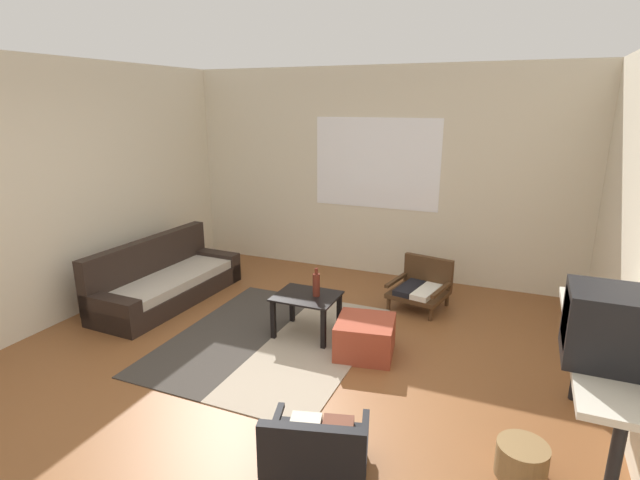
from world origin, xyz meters
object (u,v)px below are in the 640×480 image
object	(u,v)px
coffee_table	(307,303)
armchair_striped_foreground	(316,449)
glass_bottle	(316,284)
armchair_by_window	(422,285)
ottoman_orange	(365,337)
wicker_basket	(522,460)
clay_vase	(600,307)
crt_television	(614,327)
couch	(165,282)
console_shelf	(599,355)

from	to	relation	value
coffee_table	armchair_striped_foreground	bearing A→B (deg)	-64.05
armchair_striped_foreground	glass_bottle	distance (m)	2.00
armchair_by_window	ottoman_orange	bearing A→B (deg)	-100.62
wicker_basket	glass_bottle	bearing A→B (deg)	146.95
coffee_table	clay_vase	distance (m)	2.58
ottoman_orange	crt_television	world-z (taller)	crt_television
glass_bottle	armchair_by_window	bearing A→B (deg)	54.63
couch	wicker_basket	xyz separation A→B (m)	(3.93, -1.41, -0.11)
couch	armchair_by_window	size ratio (longest dim) A/B	2.81
couch	glass_bottle	size ratio (longest dim) A/B	6.69
armchair_by_window	crt_television	distance (m)	2.98
coffee_table	crt_television	distance (m)	2.81
coffee_table	clay_vase	world-z (taller)	clay_vase
couch	crt_television	xyz separation A→B (m)	(4.28, -1.45, 0.88)
couch	armchair_by_window	world-z (taller)	couch
coffee_table	armchair_by_window	xyz separation A→B (m)	(0.90, 1.17, -0.09)
armchair_striped_foreground	ottoman_orange	size ratio (longest dim) A/B	1.45
ottoman_orange	console_shelf	size ratio (longest dim) A/B	0.30
couch	wicker_basket	world-z (taller)	couch
glass_bottle	armchair_striped_foreground	bearing A→B (deg)	-66.76
couch	clay_vase	xyz separation A→B (m)	(4.29, -0.90, 0.78)
coffee_table	armchair_striped_foreground	distance (m)	2.00
coffee_table	crt_television	bearing A→B (deg)	-28.25
coffee_table	armchair_by_window	size ratio (longest dim) A/B	0.89
armchair_striped_foreground	glass_bottle	xyz separation A→B (m)	(-0.78, 1.82, 0.30)
couch	wicker_basket	size ratio (longest dim) A/B	6.07
crt_television	wicker_basket	bearing A→B (deg)	172.89
ottoman_orange	wicker_basket	bearing A→B (deg)	-38.34
coffee_table	glass_bottle	bearing A→B (deg)	14.00
coffee_table	crt_television	world-z (taller)	crt_television
wicker_basket	crt_television	bearing A→B (deg)	-7.11
armchair_by_window	wicker_basket	bearing A→B (deg)	-64.94
crt_television	clay_vase	world-z (taller)	crt_television
ottoman_orange	glass_bottle	xyz separation A→B (m)	(-0.56, 0.17, 0.38)
armchair_by_window	console_shelf	xyz separation A→B (m)	(1.48, -2.16, 0.54)
clay_vase	couch	bearing A→B (deg)	168.09
crt_television	clay_vase	size ratio (longest dim) A/B	1.82
couch	ottoman_orange	distance (m)	2.58
console_shelf	wicker_basket	bearing A→B (deg)	-145.77
crt_television	clay_vase	xyz separation A→B (m)	(0.00, 0.55, -0.10)
coffee_table	ottoman_orange	size ratio (longest dim) A/B	1.19
ottoman_orange	wicker_basket	xyz separation A→B (m)	(1.37, -1.08, -0.06)
coffee_table	console_shelf	world-z (taller)	console_shelf
couch	crt_television	bearing A→B (deg)	-18.71
wicker_basket	ottoman_orange	bearing A→B (deg)	141.66
coffee_table	armchair_striped_foreground	xyz separation A→B (m)	(0.87, -1.80, -0.09)
armchair_striped_foreground	wicker_basket	world-z (taller)	armchair_striped_foreground
armchair_striped_foreground	crt_television	world-z (taller)	crt_television
armchair_by_window	ottoman_orange	size ratio (longest dim) A/B	1.33
ottoman_orange	console_shelf	bearing A→B (deg)	-25.93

